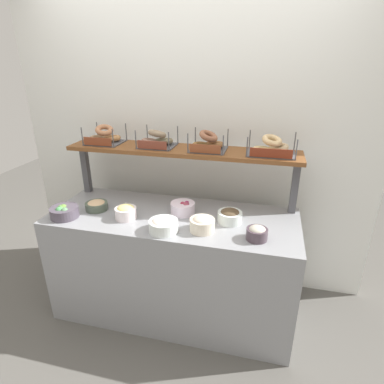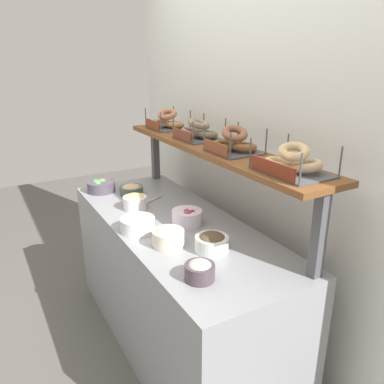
% 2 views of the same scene
% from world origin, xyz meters
% --- Properties ---
extents(ground_plane, '(8.00, 8.00, 0.00)m').
position_xyz_m(ground_plane, '(0.00, 0.00, 0.00)').
color(ground_plane, '#595651').
extents(back_wall, '(3.00, 0.06, 2.40)m').
position_xyz_m(back_wall, '(0.00, 0.55, 1.20)').
color(back_wall, silver).
rests_on(back_wall, ground_plane).
extents(deli_counter, '(1.80, 0.70, 0.85)m').
position_xyz_m(deli_counter, '(0.00, 0.00, 0.42)').
color(deli_counter, gray).
rests_on(deli_counter, ground_plane).
extents(shelf_riser_left, '(0.05, 0.05, 0.40)m').
position_xyz_m(shelf_riser_left, '(-0.84, 0.27, 1.05)').
color(shelf_riser_left, '#4C4C51').
rests_on(shelf_riser_left, deli_counter).
extents(shelf_riser_right, '(0.05, 0.05, 0.40)m').
position_xyz_m(shelf_riser_right, '(0.84, 0.27, 1.05)').
color(shelf_riser_right, '#4C4C51').
rests_on(shelf_riser_right, deli_counter).
extents(upper_shelf, '(1.76, 0.32, 0.03)m').
position_xyz_m(upper_shelf, '(0.00, 0.27, 1.26)').
color(upper_shelf, brown).
rests_on(upper_shelf, shelf_riser_left).
extents(bowl_beet_salad, '(0.18, 0.18, 0.10)m').
position_xyz_m(bowl_beet_salad, '(0.06, 0.05, 0.89)').
color(bowl_beet_salad, white).
rests_on(bowl_beet_salad, deli_counter).
extents(bowl_veggie_mix, '(0.20, 0.20, 0.09)m').
position_xyz_m(bowl_veggie_mix, '(-0.75, -0.21, 0.89)').
color(bowl_veggie_mix, '#504755').
rests_on(bowl_veggie_mix, deli_counter).
extents(bowl_egg_salad, '(0.15, 0.15, 0.10)m').
position_xyz_m(bowl_egg_salad, '(-0.31, -0.12, 0.90)').
color(bowl_egg_salad, white).
rests_on(bowl_egg_salad, deli_counter).
extents(bowl_cream_cheese, '(0.19, 0.19, 0.10)m').
position_xyz_m(bowl_cream_cheese, '(0.01, -0.23, 0.90)').
color(bowl_cream_cheese, white).
rests_on(bowl_cream_cheese, deli_counter).
extents(bowl_potato_salad, '(0.17, 0.17, 0.11)m').
position_xyz_m(bowl_potato_salad, '(0.25, -0.16, 0.90)').
color(bowl_potato_salad, beige).
rests_on(bowl_potato_salad, deli_counter).
extents(bowl_tuna_salad, '(0.13, 0.13, 0.09)m').
position_xyz_m(bowl_tuna_salad, '(0.61, -0.19, 0.90)').
color(bowl_tuna_salad, '#4A3B45').
rests_on(bowl_tuna_salad, deli_counter).
extents(bowl_hummus, '(0.17, 0.17, 0.07)m').
position_xyz_m(bowl_hummus, '(-0.59, -0.04, 0.88)').
color(bowl_hummus, '#485344').
rests_on(bowl_hummus, deli_counter).
extents(bowl_chocolate_spread, '(0.17, 0.17, 0.10)m').
position_xyz_m(bowl_chocolate_spread, '(0.41, -0.00, 0.90)').
color(bowl_chocolate_spread, white).
rests_on(bowl_chocolate_spread, deli_counter).
extents(serving_spoon_near_plate, '(0.10, 0.16, 0.01)m').
position_xyz_m(serving_spoon_near_plate, '(-0.37, 0.01, 0.86)').
color(serving_spoon_near_plate, '#B7B7BC').
rests_on(serving_spoon_near_plate, deli_counter).
extents(bagel_basket_everything, '(0.28, 0.26, 0.15)m').
position_xyz_m(bagel_basket_everything, '(-0.64, 0.28, 1.33)').
color(bagel_basket_everything, '#4C4C51').
rests_on(bagel_basket_everything, upper_shelf).
extents(bagel_basket_poppy, '(0.28, 0.26, 0.14)m').
position_xyz_m(bagel_basket_poppy, '(-0.20, 0.28, 1.33)').
color(bagel_basket_poppy, '#4C4C51').
rests_on(bagel_basket_poppy, upper_shelf).
extents(bagel_basket_cinnamon_raisin, '(0.26, 0.25, 0.15)m').
position_xyz_m(bagel_basket_cinnamon_raisin, '(0.20, 0.27, 1.33)').
color(bagel_basket_cinnamon_raisin, '#4C4C51').
rests_on(bagel_basket_cinnamon_raisin, upper_shelf).
extents(bagel_basket_plain, '(0.33, 0.26, 0.14)m').
position_xyz_m(bagel_basket_plain, '(0.65, 0.27, 1.33)').
color(bagel_basket_plain, '#4C4C51').
rests_on(bagel_basket_plain, upper_shelf).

